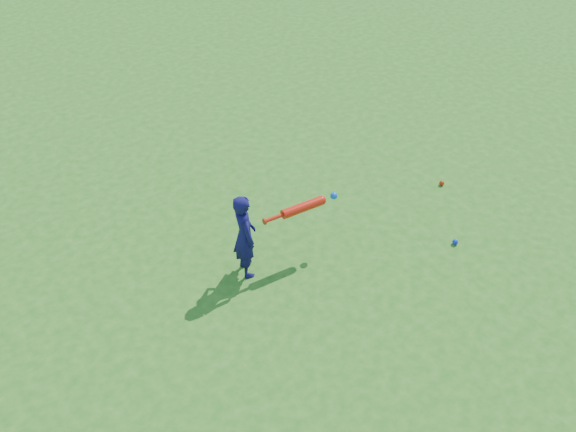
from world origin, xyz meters
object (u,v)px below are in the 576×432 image
object	(u,v)px
child	(245,236)
bat_swing	(306,206)
ground_ball_red	(442,183)
ground_ball_blue	(455,242)

from	to	relation	value
child	bat_swing	xyz separation A→B (m)	(0.66, -0.14, 0.13)
child	ground_ball_red	xyz separation A→B (m)	(2.74, -0.22, -0.44)
ground_ball_red	child	bearing A→B (deg)	175.37
ground_ball_red	ground_ball_blue	bearing A→B (deg)	-131.35
child	ground_ball_red	size ratio (longest dim) A/B	15.39
bat_swing	ground_ball_red	bearing A→B (deg)	4.64
ground_ball_red	bat_swing	world-z (taller)	bat_swing
ground_ball_red	bat_swing	distance (m)	2.16
ground_ball_red	ground_ball_blue	world-z (taller)	ground_ball_blue
child	ground_ball_blue	size ratio (longest dim) A/B	15.14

